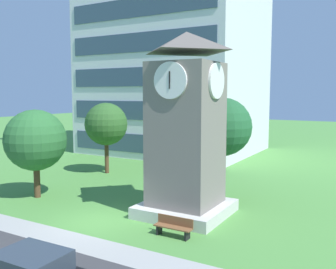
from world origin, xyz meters
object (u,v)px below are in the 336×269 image
tree_near_tower (35,140)px  tree_streetside (106,124)px  park_bench (174,226)px  clock_tower (186,136)px  tree_by_building (223,127)px

tree_near_tower → tree_streetside: tree_streetside is taller
tree_streetside → park_bench: bearing=-39.1°
clock_tower → park_bench: bearing=-72.4°
tree_near_tower → tree_by_building: 11.44m
clock_tower → park_bench: (0.97, -3.05, -3.76)m
tree_by_building → tree_streetside: 11.07m
clock_tower → tree_by_building: clock_tower is taller
park_bench → tree_streetside: (-11.34, 9.23, 3.50)m
tree_near_tower → tree_by_building: size_ratio=0.88×
park_bench → tree_near_tower: bearing=172.3°
tree_near_tower → park_bench: bearing=-7.7°
tree_near_tower → tree_by_building: (9.97, 5.56, 0.81)m
clock_tower → tree_by_building: size_ratio=1.54×
park_bench → tree_near_tower: (-10.48, 1.42, 3.10)m
tree_by_building → park_bench: bearing=-85.8°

